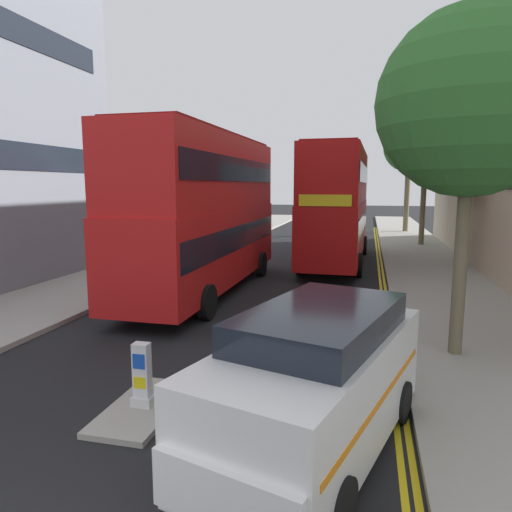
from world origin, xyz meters
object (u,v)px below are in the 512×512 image
at_px(taxi_minivan, 314,382).
at_px(pedestrian_far, 461,248).
at_px(keep_left_bollard, 142,377).
at_px(double_decker_bus_oncoming, 337,202).
at_px(double_decker_bus_away, 205,209).

distance_m(taxi_minivan, pedestrian_far, 17.30).
distance_m(keep_left_bollard, double_decker_bus_oncoming, 16.64).
bearing_deg(pedestrian_far, double_decker_bus_away, -144.06).
bearing_deg(double_decker_bus_oncoming, double_decker_bus_away, -119.12).
xyz_separation_m(double_decker_bus_oncoming, pedestrian_far, (5.74, -0.30, -2.04)).
height_order(double_decker_bus_away, taxi_minivan, double_decker_bus_away).
height_order(keep_left_bollard, pedestrian_far, pedestrian_far).
distance_m(double_decker_bus_away, taxi_minivan, 10.83).
bearing_deg(keep_left_bollard, double_decker_bus_away, 102.72).
bearing_deg(double_decker_bus_away, taxi_minivan, -62.05).
bearing_deg(pedestrian_far, double_decker_bus_oncoming, 177.01).
distance_m(keep_left_bollard, double_decker_bus_away, 9.38).
bearing_deg(taxi_minivan, double_decker_bus_oncoming, 92.79).
distance_m(double_decker_bus_away, double_decker_bus_oncoming, 8.56).
relative_size(double_decker_bus_oncoming, taxi_minivan, 2.11).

